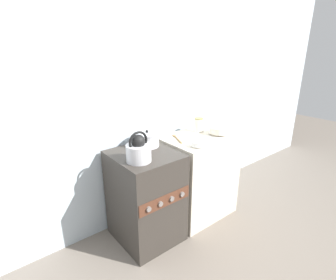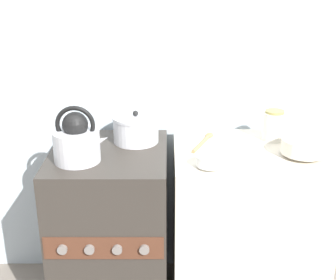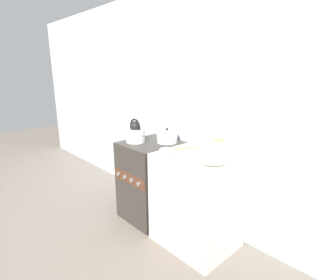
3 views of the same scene
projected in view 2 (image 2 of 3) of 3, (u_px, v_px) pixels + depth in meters
wall_back at (116, 57)px, 2.41m from camera, size 7.00×0.06×2.50m
stove at (114, 231)px, 2.36m from camera, size 0.55×0.61×0.88m
counter at (247, 232)px, 2.35m from camera, size 0.72×0.58×0.89m
kettle at (79, 141)px, 2.07m from camera, size 0.25×0.21×0.26m
cooking_pot at (138, 129)px, 2.30m from camera, size 0.23×0.23×0.16m
enamel_bowl at (306, 146)px, 2.10m from camera, size 0.20×0.20×0.08m
small_ceramic_bowl at (211, 161)px, 2.00m from camera, size 0.11×0.11×0.06m
storage_jar at (276, 126)px, 2.29m from camera, size 0.11×0.11×0.15m
wooden_spoon at (207, 140)px, 2.28m from camera, size 0.13×0.26×0.02m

